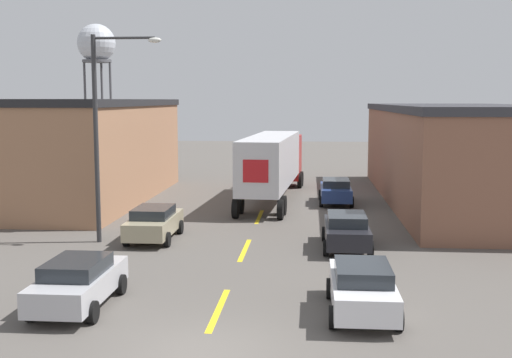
% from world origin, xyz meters
% --- Properties ---
extents(ground_plane, '(160.00, 160.00, 0.00)m').
position_xyz_m(ground_plane, '(0.00, 0.00, 0.00)').
color(ground_plane, '#56514C').
extents(road_centerline, '(0.20, 18.97, 0.01)m').
position_xyz_m(road_centerline, '(0.00, 10.71, 0.00)').
color(road_centerline, yellow).
rests_on(road_centerline, ground_plane).
extents(warehouse_left, '(9.18, 18.48, 6.15)m').
position_xyz_m(warehouse_left, '(-11.72, 23.10, 3.08)').
color(warehouse_left, '#9E7051').
rests_on(warehouse_left, ground_plane).
extents(warehouse_right, '(8.83, 25.20, 5.82)m').
position_xyz_m(warehouse_right, '(11.54, 24.22, 2.92)').
color(warehouse_right, brown).
rests_on(warehouse_right, ground_plane).
extents(semi_truck, '(3.54, 15.13, 4.01)m').
position_xyz_m(semi_truck, '(0.41, 24.26, 2.43)').
color(semi_truck, '#B21919').
rests_on(semi_truck, ground_plane).
extents(parked_car_left_far, '(1.96, 4.33, 1.47)m').
position_xyz_m(parked_car_left_far, '(-4.16, 12.31, 0.78)').
color(parked_car_left_far, tan).
rests_on(parked_car_left_far, ground_plane).
extents(parked_car_left_near, '(1.96, 4.33, 1.47)m').
position_xyz_m(parked_car_left_near, '(-4.16, 3.06, 0.78)').
color(parked_car_left_near, '#B2B2B7').
rests_on(parked_car_left_near, ground_plane).
extents(parked_car_right_mid, '(1.96, 4.33, 1.47)m').
position_xyz_m(parked_car_right_mid, '(4.16, 11.33, 0.78)').
color(parked_car_right_mid, black).
rests_on(parked_car_right_mid, ground_plane).
extents(parked_car_right_near, '(1.96, 4.33, 1.47)m').
position_xyz_m(parked_car_right_near, '(4.16, 3.19, 0.78)').
color(parked_car_right_near, silver).
rests_on(parked_car_right_near, ground_plane).
extents(parked_car_right_far, '(1.96, 4.33, 1.47)m').
position_xyz_m(parked_car_right_far, '(4.16, 22.97, 0.78)').
color(parked_car_right_far, navy).
rests_on(parked_car_right_far, ground_plane).
extents(water_tower, '(4.43, 4.43, 14.91)m').
position_xyz_m(water_tower, '(-22.41, 59.48, 12.35)').
color(water_tower, '#47474C').
rests_on(water_tower, ground_plane).
extents(street_lamp, '(2.99, 0.32, 8.81)m').
position_xyz_m(street_lamp, '(-6.10, 11.70, 5.11)').
color(street_lamp, '#2D2D30').
rests_on(street_lamp, ground_plane).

